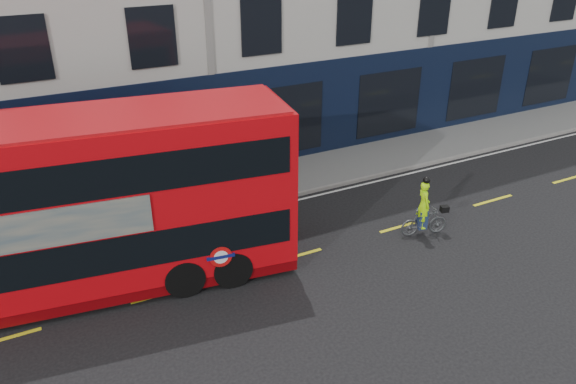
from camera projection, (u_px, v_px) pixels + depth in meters
ground at (320, 283)px, 15.58m from camera, size 120.00×120.00×0.00m
pavement at (232, 189)px, 20.73m from camera, size 60.00×3.00×0.12m
kerb at (248, 206)px, 19.53m from camera, size 60.00×0.12×0.13m
road_edge_line at (252, 211)px, 19.32m from camera, size 58.00×0.10×0.01m
lane_dashes at (295, 256)px, 16.77m from camera, size 58.00×0.12×0.01m
bus at (61, 209)px, 14.22m from camera, size 12.23×4.32×4.84m
cyclist at (424, 216)px, 17.61m from camera, size 1.60×0.82×2.05m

